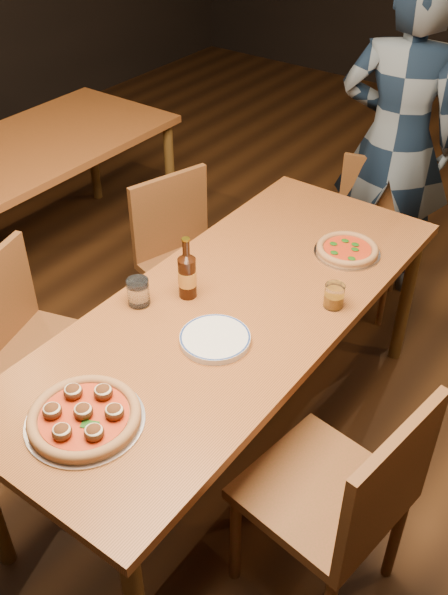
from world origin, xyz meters
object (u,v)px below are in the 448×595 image
Objects in this scene: amber_glass at (334,296)px; table_left at (2,171)px; water_glass at (138,292)px; diner at (397,142)px; plate_stack at (215,339)px; chair_end at (364,238)px; pizza_meatball at (84,416)px; pizza_margherita at (347,250)px; chair_main_nw at (49,352)px; table_main at (232,321)px; beer_bottle at (187,276)px; chair_main_e at (322,490)px; chair_main_sw at (194,268)px.

table_left is at bearing 177.75° from amber_glass.
diner reaches higher than water_glass.
chair_end is at bearing 93.99° from plate_stack.
table_left is at bearing 148.60° from pizza_meatball.
pizza_margherita is (1.88, 0.27, 0.09)m from table_left.
table_left is 2.22× the size of chair_main_nw.
table_main is 7.36× the size of pizza_margherita.
table_main is at bearing 33.36° from water_glass.
table_main is 1.00× the size of table_left.
beer_bottle is at bearing -119.67° from pizza_margherita.
chair_main_e reaches higher than table_main.
water_glass is at bearing -121.53° from pizza_margherita.
pizza_meatball is at bearing -31.40° from table_left.
chair_end is (-0.63, 1.57, -0.08)m from chair_main_e.
pizza_margherita is at bearing -87.11° from chair_end.
table_left is 2.39m from chair_main_e.
chair_main_e reaches higher than pizza_meatball.
beer_bottle is at bearing -150.57° from amber_glass.
water_glass is at bearing 66.14° from diner.
chair_end is at bearing 91.43° from table_main.
chair_main_nw is 1.29m from pizza_margherita.
diner is at bearing 90.37° from pizza_meatball.
plate_stack is (1.77, -0.50, 0.08)m from table_left.
plate_stack is (0.07, -0.20, 0.08)m from table_main.
chair_main_sw reaches higher than table_main.
water_glass is at bearing -146.64° from table_main.
chair_main_e reaches higher than chair_main_nw.
table_left is 8.16× the size of plate_stack.
chair_main_e is at bearing -61.90° from amber_glass.
table_main is 0.37m from water_glass.
chair_main_nw is 3.31× the size of pizza_margherita.
table_main is at bearing -102.83° from chair_end.
chair_main_e is 0.70m from amber_glass.
chair_main_nw is 0.53× the size of diner.
water_glass is 0.06× the size of diner.
chair_main_nw is 1.01× the size of chair_main_sw.
plate_stack is at bearing -92.81° from chair_main_nw.
water_glass is (-0.46, -0.76, 0.03)m from pizza_margherita.
amber_glass is (0.33, 0.94, 0.02)m from pizza_meatball.
diner is at bearing 77.95° from chair_end.
chair_end is at bearing 90.13° from pizza_meatball.
beer_bottle is (-0.17, -0.04, 0.16)m from table_main.
chair_main_nw is at bearing -153.16° from water_glass.
amber_glass is 1.32m from diner.
diner is (-0.01, 2.21, 0.07)m from pizza_meatball.
water_glass is at bearing 178.80° from plate_stack.
water_glass is 1.70m from diner.
chair_end is at bearing 29.30° from table_left.
diner is (-0.01, 0.26, 0.44)m from chair_end.
chair_main_nw reaches higher than table_main.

